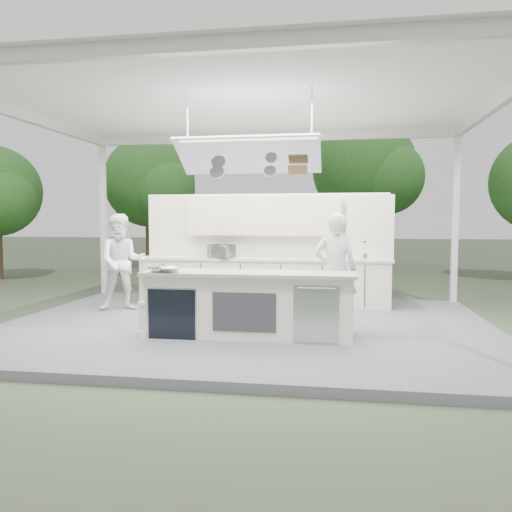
% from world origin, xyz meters
% --- Properties ---
extents(ground, '(90.00, 90.00, 0.00)m').
position_xyz_m(ground, '(0.00, 0.00, 0.00)').
color(ground, '#3C4932').
rests_on(ground, ground).
extents(stage_deck, '(8.00, 6.00, 0.12)m').
position_xyz_m(stage_deck, '(0.00, 0.00, 0.06)').
color(stage_deck, slate).
rests_on(stage_deck, ground).
extents(tent, '(8.20, 6.20, 3.86)m').
position_xyz_m(tent, '(0.00, -0.01, 3.71)').
color(tent, white).
rests_on(tent, ground).
extents(demo_island, '(3.10, 0.79, 0.95)m').
position_xyz_m(demo_island, '(0.18, -0.91, 0.60)').
color(demo_island, beige).
rests_on(demo_island, stage_deck).
extents(back_counter, '(5.08, 0.72, 0.95)m').
position_xyz_m(back_counter, '(0.00, 1.90, 0.60)').
color(back_counter, beige).
rests_on(back_counter, stage_deck).
extents(back_wall_unit, '(5.05, 0.48, 2.25)m').
position_xyz_m(back_wall_unit, '(0.44, 2.11, 1.57)').
color(back_wall_unit, beige).
rests_on(back_wall_unit, stage_deck).
extents(tree_cluster, '(19.55, 9.40, 5.85)m').
position_xyz_m(tree_cluster, '(-0.16, 9.77, 3.29)').
color(tree_cluster, '#483724').
rests_on(tree_cluster, ground).
extents(head_chef, '(0.68, 0.46, 1.82)m').
position_xyz_m(head_chef, '(1.45, -0.25, 1.03)').
color(head_chef, silver).
rests_on(head_chef, stage_deck).
extents(sous_chef, '(1.08, 0.98, 1.83)m').
position_xyz_m(sous_chef, '(-2.55, 0.89, 1.03)').
color(sous_chef, white).
rests_on(sous_chef, stage_deck).
extents(toaster_oven, '(0.58, 0.50, 0.27)m').
position_xyz_m(toaster_oven, '(-0.81, 1.70, 1.20)').
color(toaster_oven, silver).
rests_on(toaster_oven, back_counter).
extents(bowl_large, '(0.40, 0.40, 0.08)m').
position_xyz_m(bowl_large, '(-0.91, -1.15, 1.11)').
color(bowl_large, '#B0B2B7').
rests_on(bowl_large, demo_island).
extents(bowl_small, '(0.32, 0.32, 0.08)m').
position_xyz_m(bowl_small, '(-1.10, -1.15, 1.11)').
color(bowl_small, silver).
rests_on(bowl_small, demo_island).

